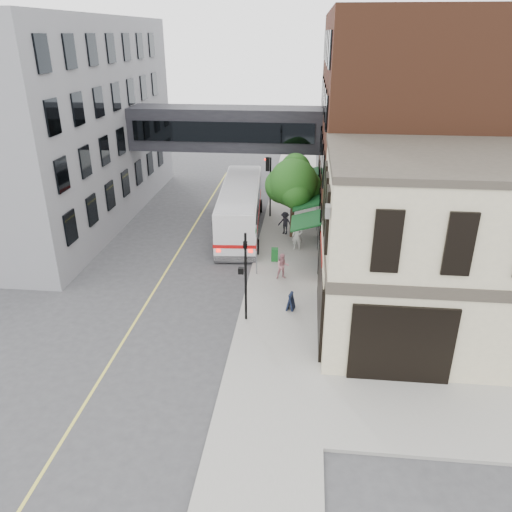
% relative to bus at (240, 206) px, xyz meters
% --- Properties ---
extents(ground, '(120.00, 120.00, 0.00)m').
position_rel_bus_xyz_m(ground, '(1.49, -14.29, -1.78)').
color(ground, '#38383A').
rests_on(ground, ground).
extents(sidewalk_main, '(4.00, 60.00, 0.15)m').
position_rel_bus_xyz_m(sidewalk_main, '(3.49, -0.29, -1.70)').
color(sidewalk_main, gray).
rests_on(sidewalk_main, ground).
extents(corner_building, '(10.19, 8.12, 8.45)m').
position_rel_bus_xyz_m(corner_building, '(10.47, -12.29, 2.43)').
color(corner_building, '#C1B793').
rests_on(corner_building, ground).
extents(brick_building, '(13.76, 18.00, 14.00)m').
position_rel_bus_xyz_m(brick_building, '(11.47, 0.71, 5.21)').
color(brick_building, '#512A19').
rests_on(brick_building, ground).
extents(opposite_building, '(14.00, 24.00, 14.00)m').
position_rel_bus_xyz_m(opposite_building, '(-15.51, 1.71, 5.22)').
color(opposite_building, slate).
rests_on(opposite_building, ground).
extents(skyway_bridge, '(14.00, 3.18, 3.00)m').
position_rel_bus_xyz_m(skyway_bridge, '(-1.51, 3.71, 4.72)').
color(skyway_bridge, black).
rests_on(skyway_bridge, ground).
extents(traffic_signal_near, '(0.44, 0.22, 4.60)m').
position_rel_bus_xyz_m(traffic_signal_near, '(1.86, -12.29, 1.20)').
color(traffic_signal_near, black).
rests_on(traffic_signal_near, sidewalk_main).
extents(traffic_signal_far, '(0.53, 0.28, 4.50)m').
position_rel_bus_xyz_m(traffic_signal_far, '(1.75, 2.71, 1.56)').
color(traffic_signal_far, black).
rests_on(traffic_signal_far, sidewalk_main).
extents(street_sign_pole, '(0.08, 0.75, 3.00)m').
position_rel_bus_xyz_m(street_sign_pole, '(1.89, -7.29, 0.16)').
color(street_sign_pole, gray).
rests_on(street_sign_pole, sidewalk_main).
extents(street_tree, '(3.80, 3.20, 5.60)m').
position_rel_bus_xyz_m(street_tree, '(3.69, -1.07, 2.13)').
color(street_tree, '#382619').
rests_on(street_tree, sidewalk_main).
extents(lane_marking, '(0.12, 40.00, 0.01)m').
position_rel_bus_xyz_m(lane_marking, '(-3.51, -4.29, -1.77)').
color(lane_marking, '#D8CC4C').
rests_on(lane_marking, ground).
extents(bus, '(3.50, 11.94, 3.17)m').
position_rel_bus_xyz_m(bus, '(0.00, 0.00, 0.00)').
color(bus, silver).
rests_on(bus, ground).
extents(pedestrian_a, '(0.72, 0.52, 1.86)m').
position_rel_bus_xyz_m(pedestrian_a, '(4.11, -3.43, -0.70)').
color(pedestrian_a, silver).
rests_on(pedestrian_a, sidewalk_main).
extents(pedestrian_b, '(0.85, 0.73, 1.51)m').
position_rel_bus_xyz_m(pedestrian_b, '(3.42, -7.71, -0.88)').
color(pedestrian_b, '#C17C86').
rests_on(pedestrian_b, sidewalk_main).
extents(pedestrian_c, '(1.18, 0.99, 1.58)m').
position_rel_bus_xyz_m(pedestrian_c, '(3.19, -0.81, -0.84)').
color(pedestrian_c, black).
rests_on(pedestrian_c, sidewalk_main).
extents(newspaper_box, '(0.43, 0.39, 0.81)m').
position_rel_bus_xyz_m(newspaper_box, '(2.80, -5.35, -1.22)').
color(newspaper_box, '#155E21').
rests_on(newspaper_box, sidewalk_main).
extents(sandwich_board, '(0.44, 0.57, 0.90)m').
position_rel_bus_xyz_m(sandwich_board, '(4.02, -11.14, -1.18)').
color(sandwich_board, black).
rests_on(sandwich_board, sidewalk_main).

